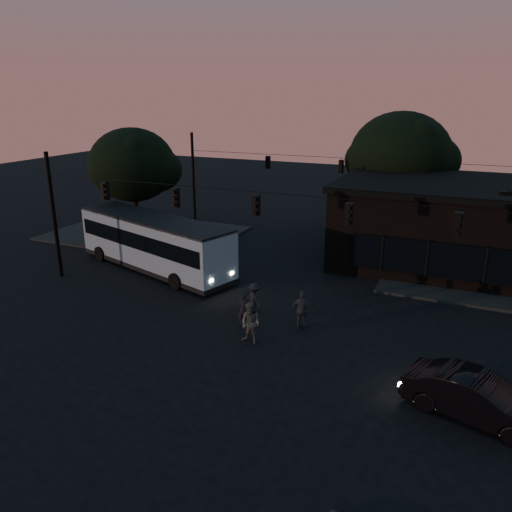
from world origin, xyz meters
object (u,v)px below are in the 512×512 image
at_px(building, 462,225).
at_px(pedestrian_b, 251,323).
at_px(pedestrian_a, 244,310).
at_px(bus, 154,241).
at_px(pedestrian_c, 302,310).
at_px(pedestrian_d, 255,299).
at_px(car, 477,398).

bearing_deg(building, pedestrian_b, -117.50).
distance_m(pedestrian_a, pedestrian_b, 1.73).
xyz_separation_m(bus, pedestrian_b, (9.55, -6.48, -0.94)).
bearing_deg(pedestrian_c, pedestrian_d, -20.90).
height_order(building, pedestrian_b, building).
distance_m(pedestrian_a, pedestrian_d, 1.47).
bearing_deg(bus, pedestrian_b, -16.47).
relative_size(building, bus, 1.25).
bearing_deg(building, pedestrian_d, -126.15).
height_order(pedestrian_b, pedestrian_c, pedestrian_b).
relative_size(bus, pedestrian_c, 6.52).
distance_m(bus, pedestrian_a, 10.00).
bearing_deg(pedestrian_c, car, 142.80).
relative_size(pedestrian_a, pedestrian_c, 0.89).
xyz_separation_m(pedestrian_a, pedestrian_c, (2.63, 0.88, 0.10)).
relative_size(pedestrian_a, pedestrian_d, 1.01).
height_order(building, pedestrian_c, building).
relative_size(building, pedestrian_d, 9.27).
bearing_deg(pedestrian_b, car, 0.34).
distance_m(bus, pedestrian_d, 9.27).
distance_m(car, pedestrian_c, 8.69).
distance_m(building, car, 17.15).
relative_size(building, pedestrian_c, 8.17).
height_order(building, pedestrian_a, building).
relative_size(car, pedestrian_d, 2.92).
distance_m(building, bus, 19.47).
distance_m(pedestrian_b, pedestrian_d, 3.07).
relative_size(pedestrian_c, pedestrian_d, 1.13).
height_order(bus, pedestrian_c, bus).
bearing_deg(bus, car, -6.20).
bearing_deg(bus, pedestrian_c, -2.87).
distance_m(building, pedestrian_a, 16.45).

